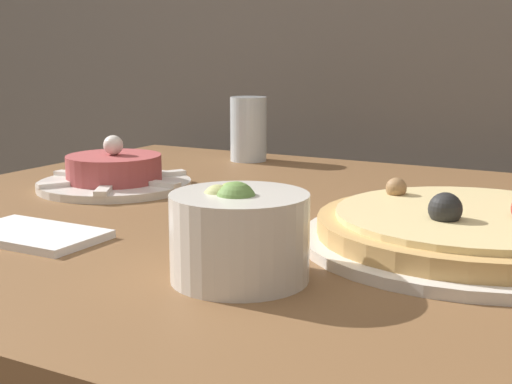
{
  "coord_description": "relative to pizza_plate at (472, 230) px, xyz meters",
  "views": [
    {
      "loc": [
        0.29,
        -0.28,
        0.96
      ],
      "look_at": [
        -0.05,
        0.34,
        0.81
      ],
      "focal_mm": 50.0,
      "sensor_mm": 36.0,
      "label": 1
    }
  ],
  "objects": [
    {
      "name": "napkin",
      "position": [
        -0.39,
        -0.18,
        -0.01
      ],
      "size": [
        0.14,
        0.08,
        0.01
      ],
      "color": "white",
      "rests_on": "dining_table"
    },
    {
      "name": "dining_table",
      "position": [
        -0.16,
        0.03,
        -0.13
      ],
      "size": [
        1.09,
        0.83,
        0.77
      ],
      "color": "brown",
      "rests_on": "ground_plane"
    },
    {
      "name": "tartare_plate",
      "position": [
        -0.48,
        0.06,
        0.0
      ],
      "size": [
        0.2,
        0.2,
        0.07
      ],
      "color": "silver",
      "rests_on": "dining_table"
    },
    {
      "name": "pizza_plate",
      "position": [
        0.0,
        0.0,
        0.0
      ],
      "size": [
        0.32,
        0.32,
        0.06
      ],
      "color": "silver",
      "rests_on": "dining_table"
    },
    {
      "name": "drinking_glass",
      "position": [
        -0.44,
        0.36,
        0.04
      ],
      "size": [
        0.06,
        0.06,
        0.11
      ],
      "color": "silver",
      "rests_on": "dining_table"
    },
    {
      "name": "small_bowl",
      "position": [
        -0.14,
        -0.19,
        0.02
      ],
      "size": [
        0.11,
        0.11,
        0.08
      ],
      "color": "silver",
      "rests_on": "dining_table"
    }
  ]
}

